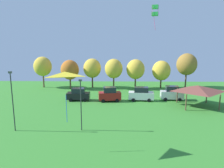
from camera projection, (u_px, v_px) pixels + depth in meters
The scene contains 16 objects.
kite_flying_3 at pixel (155, 11), 26.89m from camera, with size 1.02×1.02×3.26m.
kite_flying_4 at pixel (65, 82), 18.98m from camera, with size 2.94×2.40×3.89m.
parked_car_leftmost at pixel (78, 94), 37.32m from camera, with size 4.20×2.16×2.36m.
parked_car_second_from_left at pixel (110, 94), 36.84m from camera, with size 4.26×2.48×2.67m.
parked_car_third_from_left at pixel (141, 94), 37.27m from camera, with size 4.79×2.41×2.57m.
parked_car_rightmost_in_row at pixel (172, 93), 37.63m from camera, with size 4.28×2.20×2.70m.
park_pavilion at pixel (198, 88), 33.28m from camera, with size 6.80×5.96×3.60m.
light_post_0 at pixel (12, 98), 23.16m from camera, with size 0.36×0.20×7.15m.
light_post_1 at pixel (81, 102), 23.39m from camera, with size 0.36×0.20×6.21m.
treeline_tree_0 at pixel (43, 66), 49.05m from camera, with size 4.34×4.34×7.64m.
treeline_tree_1 at pixel (70, 70), 47.45m from camera, with size 4.29×4.29×6.96m.
treeline_tree_2 at pixel (92, 68), 48.90m from camera, with size 4.30×4.30×7.20m.
treeline_tree_3 at pixel (114, 69), 47.29m from camera, with size 4.20×4.20×7.21m.
treeline_tree_4 at pixel (136, 69), 47.44m from camera, with size 4.32×4.32×7.11m.
treeline_tree_5 at pixel (161, 71), 47.97m from camera, with size 4.35×4.35×6.75m.
treeline_tree_6 at pixel (187, 64), 48.77m from camera, with size 4.87×4.87×8.46m.
Camera 1 is at (-0.49, 1.97, 9.77)m, focal length 32.00 mm.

